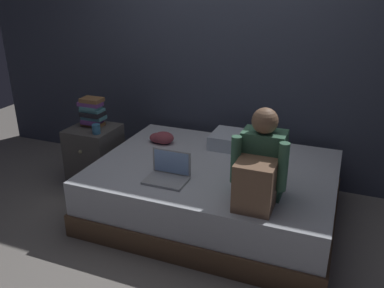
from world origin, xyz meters
TOP-DOWN VIEW (x-y plane):
  - ground_plane at (0.00, 0.00)m, footprint 8.00×8.00m
  - wall_back at (0.00, 1.20)m, footprint 5.60×0.10m
  - bed at (0.20, 0.30)m, footprint 2.00×1.50m
  - nightstand at (-1.10, 0.44)m, footprint 0.44×0.46m
  - person_sitting at (0.66, -0.12)m, footprint 0.39×0.44m
  - laptop at (-0.06, -0.08)m, footprint 0.32×0.23m
  - pillow at (0.31, 0.75)m, footprint 0.56×0.36m
  - book_stack at (-1.12, 0.49)m, footprint 0.25×0.17m
  - mug at (-0.97, 0.32)m, footprint 0.08×0.08m
  - clothes_pile at (-0.43, 0.59)m, footprint 0.24×0.17m

SIDE VIEW (x-z plane):
  - ground_plane at x=0.00m, z-range 0.00..0.00m
  - bed at x=0.20m, z-range 0.00..0.47m
  - nightstand at x=-1.10m, z-range 0.00..0.59m
  - clothes_pile at x=-0.43m, z-range 0.47..0.58m
  - laptop at x=-0.06m, z-range 0.42..0.64m
  - pillow at x=0.31m, z-range 0.48..0.61m
  - mug at x=-0.97m, z-range 0.59..0.68m
  - person_sitting at x=0.66m, z-range 0.40..1.05m
  - book_stack at x=-1.12m, z-range 0.59..0.87m
  - wall_back at x=0.00m, z-range 0.00..2.70m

